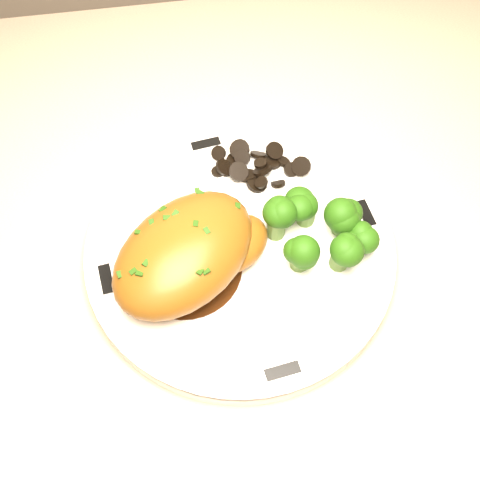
{
  "coord_description": "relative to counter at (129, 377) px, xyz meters",
  "views": [
    {
      "loc": [
        0.41,
        1.34,
        1.47
      ],
      "look_at": [
        0.45,
        1.61,
        1.0
      ],
      "focal_mm": 45.0,
      "sensor_mm": 36.0,
      "label": 1
    }
  ],
  "objects": [
    {
      "name": "counter",
      "position": [
        0.0,
        0.0,
        0.0
      ],
      "size": [
        2.26,
        0.74,
        1.1
      ],
      "color": "brown",
      "rests_on": "ground"
    },
    {
      "name": "plate",
      "position": [
        0.18,
        -0.06,
        0.49
      ],
      "size": [
        0.36,
        0.36,
        0.02
      ],
      "primitive_type": "cylinder",
      "rotation": [
        0.0,
        0.0,
        0.35
      ],
      "color": "white",
      "rests_on": "counter"
    },
    {
      "name": "rim_accent_0",
      "position": [
        0.16,
        0.06,
        0.5
      ],
      "size": [
        0.03,
        0.01,
        0.0
      ],
      "primitive_type": "cube",
      "rotation": [
        0.0,
        0.0,
        3.28
      ],
      "color": "black",
      "rests_on": "plate"
    },
    {
      "name": "rim_accent_1",
      "position": [
        0.06,
        -0.08,
        0.5
      ],
      "size": [
        0.01,
        0.03,
        0.0
      ],
      "primitive_type": "cube",
      "rotation": [
        0.0,
        0.0,
        4.85
      ],
      "color": "black",
      "rests_on": "plate"
    },
    {
      "name": "rim_accent_2",
      "position": [
        0.19,
        -0.18,
        0.5
      ],
      "size": [
        0.03,
        0.01,
        0.0
      ],
      "primitive_type": "cube",
      "rotation": [
        0.0,
        0.0,
        6.42
      ],
      "color": "black",
      "rests_on": "plate"
    },
    {
      "name": "rim_accent_3",
      "position": [
        0.3,
        -0.05,
        0.5
      ],
      "size": [
        0.01,
        0.03,
        0.0
      ],
      "primitive_type": "cube",
      "rotation": [
        0.0,
        0.0,
        7.99
      ],
      "color": "black",
      "rests_on": "plate"
    },
    {
      "name": "gravy_pool",
      "position": [
        0.13,
        -0.08,
        0.5
      ],
      "size": [
        0.1,
        0.1,
        0.0
      ],
      "primitive_type": "cylinder",
      "color": "#321809",
      "rests_on": "plate"
    },
    {
      "name": "chicken_breast",
      "position": [
        0.13,
        -0.08,
        0.53
      ],
      "size": [
        0.17,
        0.16,
        0.06
      ],
      "rotation": [
        0.0,
        0.0,
        0.71
      ],
      "color": "brown",
      "rests_on": "plate"
    },
    {
      "name": "mushroom_pile",
      "position": [
        0.21,
        0.01,
        0.51
      ],
      "size": [
        0.08,
        0.06,
        0.02
      ],
      "color": "black",
      "rests_on": "plate"
    },
    {
      "name": "broccoli_florets",
      "position": [
        0.25,
        -0.07,
        0.53
      ],
      "size": [
        0.1,
        0.08,
        0.04
      ],
      "rotation": [
        0.0,
        0.0,
        0.39
      ],
      "color": "#527331",
      "rests_on": "plate"
    }
  ]
}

